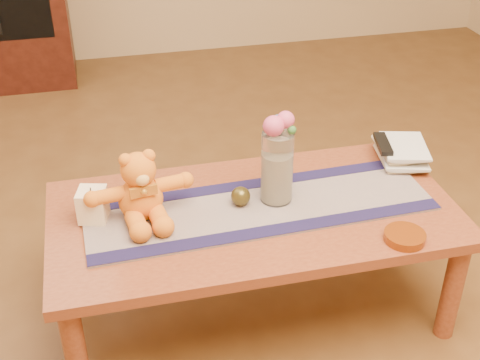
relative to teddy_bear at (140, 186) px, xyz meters
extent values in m
plane|color=#523317|center=(0.38, -0.05, -0.57)|extent=(5.50, 5.50, 0.00)
cube|color=maroon|center=(0.38, -0.05, -0.14)|extent=(1.40, 0.70, 0.04)
cylinder|color=maroon|center=(-0.26, -0.34, -0.37)|extent=(0.07, 0.07, 0.41)
cylinder|color=maroon|center=(1.02, -0.34, -0.37)|extent=(0.07, 0.07, 0.41)
cylinder|color=maroon|center=(-0.26, 0.24, -0.37)|extent=(0.07, 0.07, 0.41)
cylinder|color=maroon|center=(1.02, 0.24, -0.37)|extent=(0.07, 0.07, 0.41)
cube|color=#1B204C|center=(0.40, -0.04, -0.12)|extent=(1.21, 0.39, 0.01)
cube|color=#17133A|center=(0.41, -0.19, -0.11)|extent=(1.20, 0.10, 0.00)
cube|color=#17133A|center=(0.40, 0.10, -0.11)|extent=(1.20, 0.10, 0.00)
cube|color=#FFE5BB|center=(-0.16, 0.02, -0.06)|extent=(0.11, 0.11, 0.11)
cylinder|color=black|center=(-0.16, 0.02, 0.00)|extent=(0.00, 0.00, 0.01)
cylinder|color=silver|center=(0.47, -0.01, 0.01)|extent=(0.11, 0.11, 0.26)
cylinder|color=beige|center=(0.47, -0.01, -0.02)|extent=(0.09, 0.09, 0.18)
sphere|color=#CC4873|center=(0.45, -0.02, 0.18)|extent=(0.07, 0.07, 0.07)
sphere|color=#CC4873|center=(0.49, -0.01, 0.19)|extent=(0.06, 0.06, 0.06)
sphere|color=#49649F|center=(0.48, 0.02, 0.17)|extent=(0.04, 0.04, 0.04)
sphere|color=#49649F|center=(0.44, 0.01, 0.16)|extent=(0.04, 0.04, 0.04)
sphere|color=#33662D|center=(0.51, -0.03, 0.16)|extent=(0.03, 0.03, 0.03)
sphere|color=#453C17|center=(0.34, -0.02, -0.08)|extent=(0.09, 0.09, 0.07)
imported|color=beige|center=(0.94, 0.15, -0.11)|extent=(0.20, 0.25, 0.02)
imported|color=beige|center=(0.94, 0.15, -0.09)|extent=(0.22, 0.26, 0.02)
imported|color=beige|center=(0.93, 0.16, -0.08)|extent=(0.19, 0.24, 0.02)
imported|color=beige|center=(0.94, 0.15, -0.06)|extent=(0.22, 0.26, 0.02)
cube|color=black|center=(0.93, 0.14, -0.04)|extent=(0.08, 0.17, 0.02)
cylinder|color=#BF5914|center=(0.81, -0.33, -0.11)|extent=(0.16, 0.16, 0.03)
camera|label=1|loc=(-0.09, -1.82, 1.14)|focal=48.24mm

